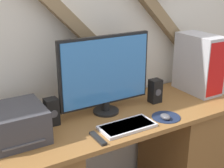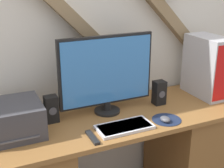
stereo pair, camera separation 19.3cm
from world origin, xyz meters
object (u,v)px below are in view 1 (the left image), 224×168
printer (15,124)px  speaker_left (52,112)px  remote_control (98,138)px  speaker_right (155,91)px  computer_tower (199,64)px  monitor (106,73)px  mouse (165,117)px  keyboard (127,126)px

printer → speaker_left: bearing=15.1°
speaker_left → remote_control: speaker_left is taller
remote_control → speaker_left: bearing=116.6°
speaker_left → speaker_right: bearing=-3.3°
speaker_left → remote_control: bearing=-63.4°
computer_tower → remote_control: 1.07m
monitor → mouse: bearing=-47.4°
computer_tower → speaker_right: (-0.41, -0.01, -0.14)m
computer_tower → mouse: bearing=-153.6°
keyboard → speaker_right: bearing=30.4°
mouse → remote_control: 0.48m
computer_tower → monitor: bearing=178.1°
monitor → remote_control: size_ratio=4.06×
monitor → speaker_left: monitor is taller
monitor → speaker_left: size_ratio=3.75×
computer_tower → printer: size_ratio=1.35×
speaker_left → remote_control: size_ratio=1.08×
monitor → keyboard: size_ratio=1.89×
monitor → remote_control: (-0.22, -0.29, -0.26)m
computer_tower → remote_control: (-1.01, -0.26, -0.21)m
computer_tower → speaker_right: size_ratio=2.62×
monitor → printer: (-0.60, -0.05, -0.18)m
keyboard → speaker_left: bearing=143.9°
keyboard → speaker_left: (-0.37, 0.27, 0.07)m
mouse → speaker_left: size_ratio=0.44×
monitor → mouse: size_ratio=8.45×
keyboard → speaker_left: speaker_left is taller
mouse → speaker_left: 0.70m
mouse → printer: (-0.87, 0.24, 0.07)m
printer → speaker_right: bearing=1.1°
speaker_right → remote_control: size_ratio=1.08×
speaker_left → printer: bearing=-164.9°
mouse → printer: bearing=164.7°
mouse → computer_tower: computer_tower is taller
printer → speaker_right: (0.98, 0.02, -0.01)m
monitor → computer_tower: 0.80m
monitor → keyboard: 0.37m
monitor → mouse: monitor is taller
computer_tower → speaker_right: computer_tower is taller
printer → speaker_left: printer is taller
speaker_left → speaker_right: same height
monitor → mouse: (0.27, -0.29, -0.25)m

